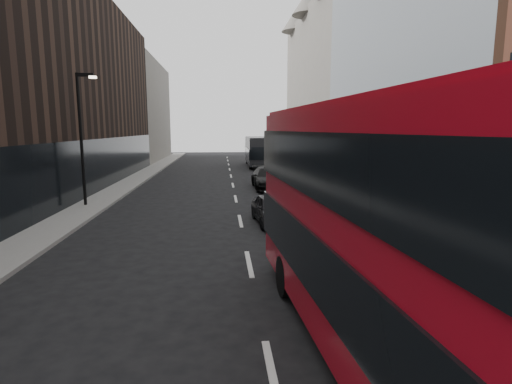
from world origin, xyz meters
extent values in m
cube|color=slate|center=(7.50, 25.00, 0.07)|extent=(3.00, 80.00, 0.15)
cube|color=slate|center=(-8.00, 25.00, 0.07)|extent=(2.00, 80.00, 0.15)
cube|color=#8F9499|center=(11.50, 21.00, 10.00)|extent=(5.00, 22.00, 20.00)
cube|color=silver|center=(9.15, 21.00, 1.90)|extent=(0.35, 21.00, 3.80)
cube|color=slate|center=(11.50, 44.00, 9.00)|extent=(5.00, 24.00, 18.00)
cone|color=slate|center=(9.50, 52.00, 19.50)|extent=(4.00, 4.00, 3.00)
cube|color=black|center=(-11.50, 30.00, 7.00)|extent=(5.00, 24.00, 14.00)
cube|color=slate|center=(-11.50, 52.00, 6.50)|extent=(5.00, 20.00, 13.00)
cylinder|color=black|center=(-8.30, 18.00, 3.65)|extent=(0.16, 0.16, 7.00)
cube|color=black|center=(-7.90, 18.00, 7.05)|extent=(0.90, 0.15, 0.18)
cube|color=#FFF2CC|center=(-7.50, 18.00, 6.93)|extent=(0.35, 0.22, 0.12)
cube|color=maroon|center=(2.17, 1.83, 2.53)|extent=(3.38, 11.73, 4.21)
cube|color=black|center=(2.17, 1.83, 1.84)|extent=(3.50, 11.78, 1.16)
cube|color=black|center=(2.17, 1.83, 3.63)|extent=(3.50, 11.78, 1.16)
cube|color=black|center=(1.79, 7.63, 2.00)|extent=(2.24, 0.23, 1.47)
cube|color=maroon|center=(2.17, 1.83, 4.66)|extent=(3.25, 11.26, 0.12)
cylinder|color=black|center=(0.77, 5.45, 0.53)|extent=(0.38, 1.07, 1.05)
cylinder|color=black|center=(3.09, 5.60, 0.53)|extent=(0.38, 1.07, 1.05)
cube|color=black|center=(3.26, 41.46, 1.81)|extent=(2.47, 10.23, 2.87)
cube|color=black|center=(3.26, 41.46, 1.62)|extent=(2.59, 10.28, 1.02)
cube|color=black|center=(3.18, 36.33, 1.76)|extent=(1.97, 0.11, 1.30)
cube|color=black|center=(3.33, 46.58, 1.76)|extent=(1.97, 0.11, 1.30)
cube|color=black|center=(3.26, 41.46, 3.27)|extent=(2.37, 9.82, 0.12)
cylinder|color=black|center=(2.30, 44.73, 0.46)|extent=(0.29, 0.93, 0.93)
cylinder|color=black|center=(4.31, 44.70, 0.46)|extent=(0.29, 0.93, 0.93)
cylinder|color=black|center=(2.20, 38.21, 0.46)|extent=(0.29, 0.93, 0.93)
cylinder|color=black|center=(4.22, 38.18, 0.46)|extent=(0.29, 0.93, 0.93)
imported|color=black|center=(1.43, 13.47, 0.65)|extent=(1.86, 3.95, 1.31)
imported|color=#95979D|center=(3.70, 19.21, 0.79)|extent=(1.98, 4.89, 1.58)
imported|color=black|center=(2.49, 24.00, 0.77)|extent=(2.24, 5.34, 1.54)
camera|label=1|loc=(-0.83, -4.20, 4.27)|focal=28.00mm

